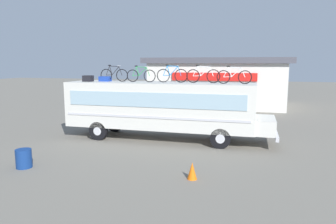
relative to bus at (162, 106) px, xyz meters
The scene contains 12 objects.
ground_plane 1.89m from the bus, behind, with size 120.00×120.00×0.00m, color slate.
bus is the anchor object (origin of this frame).
luggage_bag_1 4.60m from the bus, behind, with size 0.52×0.44×0.35m, color black.
luggage_bag_2 3.79m from the bus, behind, with size 0.63×0.45×0.28m, color #193899.
rooftop_bicycle_1 3.40m from the bus, behind, with size 1.70×0.44×0.95m.
rooftop_bicycle_2 2.09m from the bus, behind, with size 1.70×0.44×0.92m.
rooftop_bicycle_3 1.78m from the bus, 23.80° to the left, with size 1.74×0.44×0.97m.
rooftop_bicycle_4 2.79m from the bus, ahead, with size 1.81×0.44×0.96m.
rooftop_bicycle_5 4.21m from the bus, ahead, with size 1.76×0.44×0.92m.
roadside_building 15.86m from the bus, 85.08° to the left, with size 13.52×9.10×4.70m.
trash_bin 7.55m from the bus, 123.30° to the right, with size 0.63×0.63×0.77m, color navy.
traffic_cone 6.50m from the bus, 63.62° to the right, with size 0.36×0.36×0.64m, color orange.
Camera 1 is at (5.02, -16.59, 4.24)m, focal length 33.78 mm.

